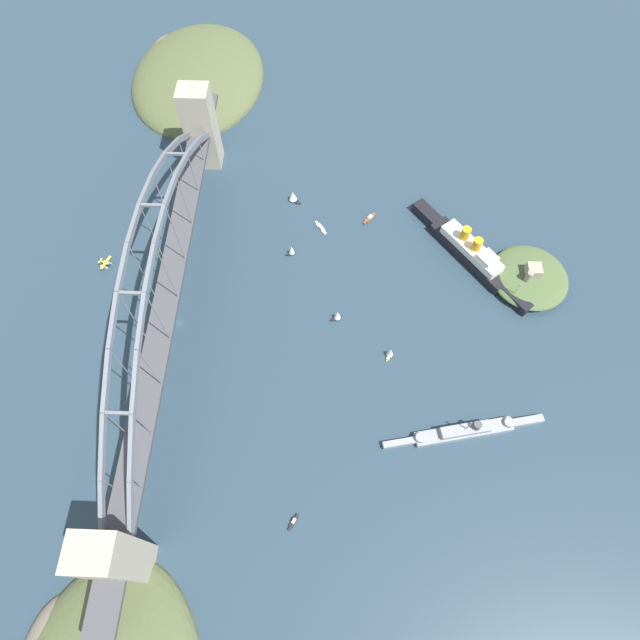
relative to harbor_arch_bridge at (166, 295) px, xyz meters
The scene contains 14 objects.
ground_plane 30.10m from the harbor_arch_bridge, behind, with size 1400.00×1400.00×0.00m, color #283D4C.
harbor_arch_bridge is the anchor object (origin of this frame).
headland_west_shore 212.01m from the harbor_arch_bridge, behind, with size 128.97×98.01×28.66m.
ocean_liner 176.46m from the harbor_arch_bridge, 106.92° to the left, with size 80.78×64.83×19.65m.
naval_cruiser 167.74m from the harbor_arch_bridge, 69.44° to the left, with size 20.58×82.71×16.95m.
fort_island_mid_harbor 205.30m from the harbor_arch_bridge, 99.86° to the left, with size 45.74×44.84×15.15m.
seaplane_taxiing_near_bridge 68.41m from the harbor_arch_bridge, 126.66° to the right, with size 10.08×8.02×4.81m.
small_boat_0 129.20m from the harbor_arch_bridge, 34.24° to the left, with size 7.89×4.92×2.35m.
small_boat_1 108.33m from the harbor_arch_bridge, 131.81° to the left, with size 10.30×7.70×1.91m.
small_boat_2 122.01m from the harbor_arch_bridge, 82.11° to the left, with size 6.70×4.84×8.31m.
small_boat_3 82.52m from the harbor_arch_bridge, 129.19° to the left, with size 4.74×6.27×8.12m.
small_boat_4 112.07m from the harbor_arch_bridge, 147.25° to the left, with size 7.46×8.93×8.68m.
small_boat_5 136.49m from the harbor_arch_bridge, 125.86° to the left, with size 9.55×8.49×2.09m.
small_boat_6 93.09m from the harbor_arch_bridge, 93.68° to the left, with size 5.12×6.82×8.22m.
Camera 1 is at (138.09, 84.47, 263.07)m, focal length 29.68 mm.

